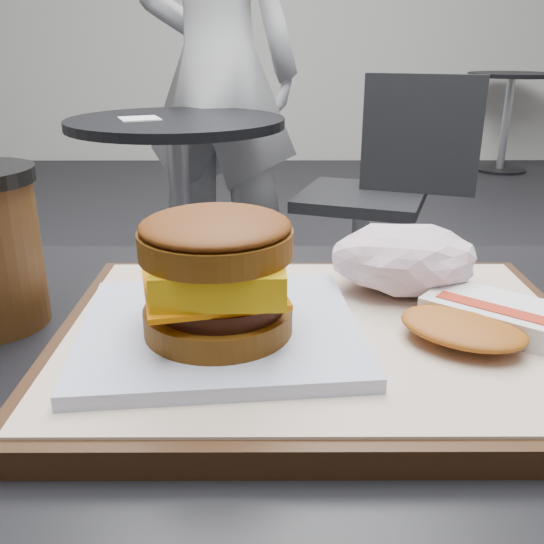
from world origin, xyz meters
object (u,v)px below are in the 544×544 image
at_px(serving_tray, 320,339).
at_px(patron, 217,70).
at_px(hash_brown, 479,319).
at_px(neighbor_table, 179,179).
at_px(breakfast_sandwich, 218,288).
at_px(crumpled_wrapper, 405,259).
at_px(neighbor_chair, 382,184).

height_order(serving_tray, patron, patron).
height_order(hash_brown, neighbor_table, hash_brown).
xyz_separation_m(breakfast_sandwich, crumpled_wrapper, (0.14, 0.09, -0.01)).
height_order(hash_brown, neighbor_chair, neighbor_chair).
height_order(crumpled_wrapper, neighbor_table, crumpled_wrapper).
bearing_deg(hash_brown, neighbor_chair, 81.81).
bearing_deg(breakfast_sandwich, patron, 94.66).
xyz_separation_m(serving_tray, hash_brown, (0.11, -0.01, 0.02)).
distance_m(breakfast_sandwich, hash_brown, 0.18).
distance_m(breakfast_sandwich, neighbor_chair, 1.80).
bearing_deg(serving_tray, neighbor_chair, 78.15).
distance_m(hash_brown, neighbor_table, 1.68).
bearing_deg(serving_tray, hash_brown, -4.84).
relative_size(serving_tray, breakfast_sandwich, 1.85).
height_order(serving_tray, crumpled_wrapper, crumpled_wrapper).
bearing_deg(crumpled_wrapper, breakfast_sandwich, -147.11).
bearing_deg(neighbor_table, crumpled_wrapper, -74.82).
xyz_separation_m(crumpled_wrapper, neighbor_chair, (0.28, 1.63, -0.31)).
relative_size(crumpled_wrapper, neighbor_table, 0.16).
bearing_deg(hash_brown, patron, 99.65).
xyz_separation_m(hash_brown, crumpled_wrapper, (-0.04, 0.08, 0.02)).
xyz_separation_m(neighbor_chair, patron, (-0.60, 0.35, 0.36)).
bearing_deg(breakfast_sandwich, neighbor_chair, 76.05).
bearing_deg(patron, neighbor_chair, 166.21).
height_order(breakfast_sandwich, patron, patron).
distance_m(serving_tray, neighbor_chair, 1.76).
relative_size(neighbor_chair, patron, 0.50).
relative_size(breakfast_sandwich, patron, 0.12).
distance_m(crumpled_wrapper, neighbor_table, 1.60).
bearing_deg(neighbor_chair, serving_tray, -101.85).
relative_size(breakfast_sandwich, hash_brown, 1.52).
distance_m(crumpled_wrapper, patron, 2.00).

